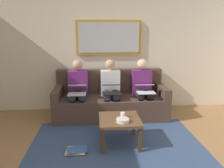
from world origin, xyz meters
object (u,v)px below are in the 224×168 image
object	(u,v)px
coffee_table	(119,122)
laptop_white	(145,88)
framed_mirror	(109,38)
bowl	(123,120)
person_left	(142,86)
laptop_silver	(77,89)
couch	(110,100)
person_middle	(111,87)
cup	(123,115)
magazine_stack	(76,151)
person_right	(78,87)
laptop_black	(112,89)

from	to	relation	value
coffee_table	laptop_white	distance (m)	1.12
framed_mirror	bowl	bearing A→B (deg)	92.63
laptop_white	coffee_table	bearing A→B (deg)	56.93
person_left	laptop_silver	bearing A→B (deg)	10.22
framed_mirror	couch	bearing A→B (deg)	90.00
person_middle	laptop_silver	xyz separation A→B (m)	(0.64, 0.23, 0.02)
framed_mirror	laptop_silver	bearing A→B (deg)	47.06
cup	magazine_stack	size ratio (longest dim) A/B	0.28
laptop_white	person_right	xyz separation A→B (m)	(1.28, -0.24, -0.02)
bowl	person_left	size ratio (longest dim) A/B	0.17
person_right	laptop_black	bearing A→B (deg)	159.81
cup	person_middle	xyz separation A→B (m)	(0.10, -1.15, 0.15)
person_left	person_middle	size ratio (longest dim) A/B	1.00
laptop_black	magazine_stack	world-z (taller)	laptop_black
magazine_stack	person_middle	bearing A→B (deg)	-113.74
person_left	laptop_silver	distance (m)	1.30
laptop_black	cup	bearing A→B (deg)	96.08
cup	laptop_black	xyz separation A→B (m)	(0.10, -0.91, 0.18)
cup	magazine_stack	distance (m)	0.84
bowl	person_middle	size ratio (longest dim) A/B	0.17
cup	person_left	bearing A→B (deg)	-115.36
person_middle	magazine_stack	size ratio (longest dim) A/B	3.54
laptop_white	laptop_silver	size ratio (longest dim) A/B	0.93
cup	laptop_white	distance (m)	1.07
laptop_black	laptop_silver	world-z (taller)	laptop_silver
framed_mirror	magazine_stack	size ratio (longest dim) A/B	4.22
cup	laptop_silver	world-z (taller)	laptop_silver
bowl	laptop_white	distance (m)	1.20
cup	person_left	world-z (taller)	person_left
framed_mirror	cup	world-z (taller)	framed_mirror
laptop_black	person_right	distance (m)	0.68
bowl	person_left	distance (m)	1.41
framed_mirror	coffee_table	distance (m)	2.00
framed_mirror	laptop_black	distance (m)	1.15
laptop_black	magazine_stack	distance (m)	1.40
couch	laptop_black	size ratio (longest dim) A/B	5.72
magazine_stack	coffee_table	bearing A→B (deg)	-162.55
coffee_table	bowl	world-z (taller)	bowl
person_left	person_middle	bearing A→B (deg)	0.00
couch	laptop_silver	distance (m)	0.78
person_left	magazine_stack	xyz separation A→B (m)	(1.23, 1.35, -0.58)
bowl	magazine_stack	world-z (taller)	bowl
couch	person_middle	distance (m)	0.31
person_right	laptop_silver	bearing A→B (deg)	90.00
person_middle	person_right	size ratio (longest dim) A/B	1.00
person_left	magazine_stack	size ratio (longest dim) A/B	3.54
framed_mirror	person_middle	size ratio (longest dim) A/B	1.19
laptop_white	magazine_stack	distance (m)	1.77
cup	bowl	size ratio (longest dim) A/B	0.47
person_left	laptop_black	size ratio (longest dim) A/B	2.97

